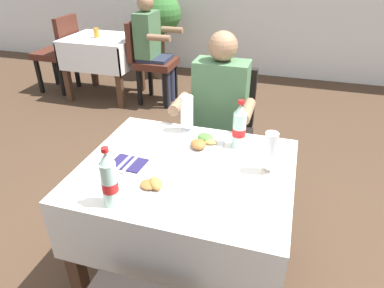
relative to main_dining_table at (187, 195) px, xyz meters
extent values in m
plane|color=#473323|center=(-0.03, 0.07, -0.58)|extent=(11.00, 11.00, 0.00)
cube|color=white|center=(0.00, 0.00, 0.17)|extent=(1.06, 0.89, 0.02)
cube|color=white|center=(0.00, -0.44, 0.00)|extent=(1.06, 0.02, 0.32)
cube|color=white|center=(0.00, 0.44, 0.00)|extent=(1.06, 0.02, 0.32)
cube|color=white|center=(-0.52, 0.00, 0.00)|extent=(0.02, 0.89, 0.32)
cube|color=white|center=(0.52, 0.00, 0.00)|extent=(0.02, 0.89, 0.32)
cube|color=#472D1E|center=(-0.47, -0.39, -0.21)|extent=(0.07, 0.07, 0.73)
cube|color=#472D1E|center=(-0.47, 0.39, -0.21)|extent=(0.07, 0.07, 0.73)
cube|color=#472D1E|center=(0.47, 0.39, -0.21)|extent=(0.07, 0.07, 0.73)
cube|color=black|center=(0.00, 0.75, -0.09)|extent=(0.44, 0.44, 0.08)
cube|color=black|center=(0.00, 1.00, 0.17)|extent=(0.42, 0.06, 0.44)
cube|color=black|center=(-0.17, 0.58, -0.35)|extent=(0.04, 0.04, 0.45)
cube|color=black|center=(0.17, 0.58, -0.35)|extent=(0.04, 0.04, 0.45)
cube|color=black|center=(-0.17, 0.92, -0.35)|extent=(0.04, 0.04, 0.45)
cube|color=black|center=(0.17, 0.92, -0.35)|extent=(0.04, 0.04, 0.45)
cylinder|color=#282D42|center=(-0.08, 0.54, -0.35)|extent=(0.10, 0.10, 0.45)
cylinder|color=#282D42|center=(0.08, 0.54, -0.35)|extent=(0.10, 0.10, 0.45)
cube|color=#282D42|center=(0.00, 0.71, -0.07)|extent=(0.34, 0.36, 0.12)
cube|color=#4C754C|center=(0.00, 0.79, 0.24)|extent=(0.36, 0.20, 0.50)
sphere|color=#997051|center=(0.00, 0.79, 0.59)|extent=(0.19, 0.19, 0.19)
cylinder|color=#997051|center=(-0.22, 0.56, 0.27)|extent=(0.07, 0.26, 0.07)
cylinder|color=#997051|center=(0.21, 0.56, 0.27)|extent=(0.07, 0.26, 0.07)
cube|color=white|center=(-0.08, -0.21, 0.18)|extent=(0.22, 0.22, 0.01)
ellipsoid|color=#99602D|center=(-0.11, -0.22, 0.20)|extent=(0.10, 0.10, 0.02)
ellipsoid|color=#B77A38|center=(-0.08, -0.21, 0.21)|extent=(0.10, 0.11, 0.04)
cube|color=white|center=(0.02, 0.22, 0.18)|extent=(0.23, 0.23, 0.01)
ellipsoid|color=#4C8E38|center=(0.03, 0.27, 0.21)|extent=(0.12, 0.11, 0.04)
ellipsoid|color=#99602D|center=(0.01, 0.19, 0.21)|extent=(0.12, 0.13, 0.04)
ellipsoid|color=gold|center=(0.06, 0.24, 0.20)|extent=(0.08, 0.06, 0.03)
cylinder|color=white|center=(-0.12, 0.38, 0.18)|extent=(0.07, 0.07, 0.01)
cylinder|color=white|center=(-0.12, 0.38, 0.20)|extent=(0.02, 0.02, 0.03)
cylinder|color=white|center=(-0.12, 0.38, 0.30)|extent=(0.07, 0.07, 0.18)
cylinder|color=black|center=(-0.12, 0.38, 0.25)|extent=(0.07, 0.07, 0.08)
cylinder|color=white|center=(0.39, 0.08, 0.18)|extent=(0.07, 0.07, 0.01)
cylinder|color=white|center=(0.39, 0.08, 0.20)|extent=(0.02, 0.02, 0.03)
cylinder|color=white|center=(0.39, 0.08, 0.30)|extent=(0.06, 0.06, 0.18)
cylinder|color=#C68928|center=(0.39, 0.08, 0.28)|extent=(0.06, 0.06, 0.14)
cylinder|color=silver|center=(0.21, 0.28, 0.27)|extent=(0.07, 0.07, 0.20)
cylinder|color=red|center=(0.21, 0.28, 0.26)|extent=(0.07, 0.07, 0.04)
cone|color=silver|center=(0.21, 0.28, 0.40)|extent=(0.06, 0.06, 0.05)
cylinder|color=red|center=(0.21, 0.28, 0.44)|extent=(0.03, 0.03, 0.02)
cylinder|color=silver|center=(-0.22, -0.36, 0.28)|extent=(0.07, 0.07, 0.21)
cylinder|color=red|center=(-0.22, -0.36, 0.27)|extent=(0.07, 0.07, 0.05)
cone|color=silver|center=(-0.22, -0.36, 0.41)|extent=(0.06, 0.06, 0.05)
cylinder|color=red|center=(-0.22, -0.36, 0.44)|extent=(0.03, 0.03, 0.02)
cube|color=#231E4C|center=(-0.29, -0.06, 0.18)|extent=(0.18, 0.14, 0.01)
cube|color=silver|center=(-0.31, -0.05, 0.19)|extent=(0.03, 0.19, 0.01)
cube|color=silver|center=(-0.27, -0.06, 0.19)|extent=(0.03, 0.19, 0.01)
cube|color=white|center=(-1.85, 2.40, 0.17)|extent=(0.83, 0.72, 0.02)
cube|color=white|center=(-1.85, 2.04, 0.00)|extent=(0.83, 0.02, 0.32)
cube|color=white|center=(-1.85, 2.75, 0.00)|extent=(0.83, 0.02, 0.32)
cube|color=white|center=(-2.26, 2.40, 0.00)|extent=(0.02, 0.72, 0.32)
cube|color=white|center=(-1.45, 2.40, 0.00)|extent=(0.02, 0.72, 0.32)
cube|color=#472D1E|center=(-2.21, 2.10, -0.21)|extent=(0.07, 0.07, 0.73)
cube|color=#472D1E|center=(-1.50, 2.10, -0.21)|extent=(0.07, 0.07, 0.73)
cube|color=#472D1E|center=(-2.21, 2.70, -0.21)|extent=(0.07, 0.07, 0.73)
cube|color=#472D1E|center=(-1.50, 2.70, -0.21)|extent=(0.07, 0.07, 0.73)
cube|color=#4C2319|center=(-2.57, 2.40, -0.09)|extent=(0.44, 0.44, 0.08)
cube|color=#4C2319|center=(-2.32, 2.40, 0.17)|extent=(0.06, 0.42, 0.44)
cube|color=black|center=(-2.74, 2.57, -0.35)|extent=(0.04, 0.04, 0.45)
cube|color=black|center=(-2.74, 2.23, -0.35)|extent=(0.04, 0.04, 0.45)
cube|color=black|center=(-2.40, 2.57, -0.35)|extent=(0.04, 0.04, 0.45)
cube|color=black|center=(-2.40, 2.23, -0.35)|extent=(0.04, 0.04, 0.45)
cube|color=#4C2319|center=(-1.14, 2.40, -0.09)|extent=(0.44, 0.44, 0.08)
cube|color=#4C2319|center=(-1.39, 2.40, 0.17)|extent=(0.06, 0.42, 0.44)
cube|color=black|center=(-0.97, 2.23, -0.35)|extent=(0.04, 0.04, 0.45)
cube|color=black|center=(-0.97, 2.57, -0.35)|extent=(0.04, 0.04, 0.45)
cube|color=black|center=(-1.31, 2.23, -0.35)|extent=(0.04, 0.04, 0.45)
cube|color=black|center=(-1.31, 2.57, -0.35)|extent=(0.04, 0.04, 0.45)
cylinder|color=#282D42|center=(-1.00, 2.32, -0.35)|extent=(0.10, 0.10, 0.45)
cylinder|color=#282D42|center=(-1.00, 2.48, -0.35)|extent=(0.10, 0.10, 0.45)
cube|color=#282D42|center=(-1.16, 2.40, -0.07)|extent=(0.36, 0.34, 0.12)
cube|color=#4C754C|center=(-1.24, 2.40, 0.24)|extent=(0.20, 0.36, 0.50)
sphere|color=#997051|center=(-1.24, 2.40, 0.59)|extent=(0.19, 0.19, 0.19)
cylinder|color=#997051|center=(-1.01, 2.18, 0.27)|extent=(0.26, 0.07, 0.07)
cylinder|color=#997051|center=(-1.01, 2.61, 0.27)|extent=(0.26, 0.07, 0.07)
cylinder|color=#C68928|center=(-1.89, 2.37, 0.23)|extent=(0.06, 0.06, 0.11)
cylinder|color=brown|center=(-1.42, 3.33, -0.43)|extent=(0.31, 0.31, 0.28)
cylinder|color=brown|center=(-1.42, 3.33, -0.09)|extent=(0.05, 0.05, 0.40)
sphere|color=#387533|center=(-1.42, 3.33, 0.33)|extent=(0.54, 0.54, 0.54)
camera|label=1|loc=(0.44, -1.37, 1.14)|focal=32.29mm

